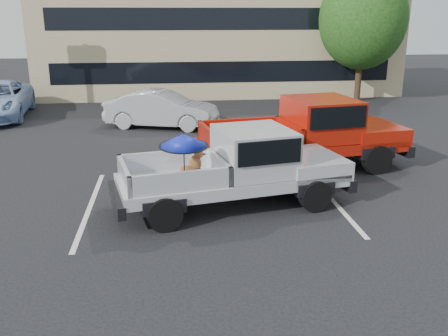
{
  "coord_description": "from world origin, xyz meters",
  "views": [
    {
      "loc": [
        -1.04,
        -9.54,
        4.51
      ],
      "look_at": [
        0.12,
        0.66,
        1.3
      ],
      "focal_mm": 40.0,
      "sensor_mm": 36.0,
      "label": 1
    }
  ],
  "objects_px": {
    "tree_right": "(363,19)",
    "tree_back": "(273,14)",
    "silver_sedan": "(162,109)",
    "silver_pickup": "(245,163)",
    "red_pickup": "(315,131)"
  },
  "relations": [
    {
      "from": "tree_right",
      "to": "silver_sedan",
      "type": "relative_size",
      "value": 1.5
    },
    {
      "from": "silver_pickup",
      "to": "red_pickup",
      "type": "xyz_separation_m",
      "value": [
        2.53,
        2.81,
        0.1
      ]
    },
    {
      "from": "silver_pickup",
      "to": "silver_sedan",
      "type": "relative_size",
      "value": 1.32
    },
    {
      "from": "tree_right",
      "to": "tree_back",
      "type": "distance_m",
      "value": 8.55
    },
    {
      "from": "tree_right",
      "to": "red_pickup",
      "type": "bearing_deg",
      "value": -116.56
    },
    {
      "from": "tree_back",
      "to": "silver_pickup",
      "type": "height_order",
      "value": "tree_back"
    },
    {
      "from": "silver_pickup",
      "to": "tree_right",
      "type": "bearing_deg",
      "value": 48.22
    },
    {
      "from": "tree_back",
      "to": "silver_sedan",
      "type": "height_order",
      "value": "tree_back"
    },
    {
      "from": "silver_pickup",
      "to": "red_pickup",
      "type": "relative_size",
      "value": 0.9
    },
    {
      "from": "silver_pickup",
      "to": "red_pickup",
      "type": "height_order",
      "value": "red_pickup"
    },
    {
      "from": "tree_right",
      "to": "silver_sedan",
      "type": "bearing_deg",
      "value": -152.74
    },
    {
      "from": "silver_pickup",
      "to": "silver_sedan",
      "type": "xyz_separation_m",
      "value": [
        -2.05,
        8.94,
        -0.3
      ]
    },
    {
      "from": "tree_right",
      "to": "tree_back",
      "type": "xyz_separation_m",
      "value": [
        -3.0,
        8.0,
        0.2
      ]
    },
    {
      "from": "tree_back",
      "to": "silver_sedan",
      "type": "xyz_separation_m",
      "value": [
        -7.3,
        -13.31,
        -3.67
      ]
    },
    {
      "from": "tree_right",
      "to": "silver_pickup",
      "type": "relative_size",
      "value": 1.14
    }
  ]
}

